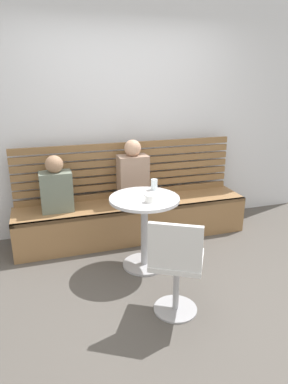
# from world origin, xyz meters

# --- Properties ---
(ground) EXTENTS (8.00, 8.00, 0.00)m
(ground) POSITION_xyz_m (0.00, 0.00, 0.00)
(ground) COLOR #514C47
(back_wall) EXTENTS (5.20, 0.10, 2.90)m
(back_wall) POSITION_xyz_m (0.00, 1.64, 1.45)
(back_wall) COLOR silver
(back_wall) RESTS_ON ground
(booth_bench) EXTENTS (2.70, 0.52, 0.44)m
(booth_bench) POSITION_xyz_m (0.00, 1.20, 0.22)
(booth_bench) COLOR olive
(booth_bench) RESTS_ON ground
(booth_backrest) EXTENTS (2.65, 0.04, 0.67)m
(booth_backrest) POSITION_xyz_m (0.00, 1.44, 0.78)
(booth_backrest) COLOR olive
(booth_backrest) RESTS_ON booth_bench
(cafe_table) EXTENTS (0.68, 0.68, 0.74)m
(cafe_table) POSITION_xyz_m (-0.07, 0.53, 0.52)
(cafe_table) COLOR #ADADB2
(cafe_table) RESTS_ON ground
(white_chair) EXTENTS (0.55, 0.55, 0.85)m
(white_chair) POSITION_xyz_m (-0.07, -0.27, 0.46)
(white_chair) COLOR #ADADB2
(white_chair) RESTS_ON ground
(person_adult) EXTENTS (0.34, 0.22, 0.73)m
(person_adult) POSITION_xyz_m (0.01, 1.24, 0.77)
(person_adult) COLOR #9E7F6B
(person_adult) RESTS_ON booth_bench
(person_child_left) EXTENTS (0.34, 0.22, 0.62)m
(person_child_left) POSITION_xyz_m (-0.85, 1.22, 0.71)
(person_child_left) COLOR slate
(person_child_left) RESTS_ON booth_bench
(cup_ceramic_white) EXTENTS (0.08, 0.08, 0.07)m
(cup_ceramic_white) POSITION_xyz_m (-0.07, 0.40, 0.78)
(cup_ceramic_white) COLOR white
(cup_ceramic_white) RESTS_ON cafe_table
(cup_water_clear) EXTENTS (0.07, 0.07, 0.11)m
(cup_water_clear) POSITION_xyz_m (0.09, 0.73, 0.80)
(cup_water_clear) COLOR white
(cup_water_clear) RESTS_ON cafe_table
(plate_small) EXTENTS (0.17, 0.17, 0.01)m
(plate_small) POSITION_xyz_m (0.03, 0.56, 0.75)
(plate_small) COLOR white
(plate_small) RESTS_ON cafe_table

